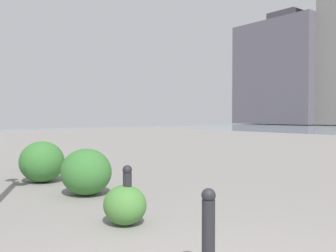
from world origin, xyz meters
The scene contains 7 objects.
building_highrise centered at (38.62, -61.08, 9.91)m, with size 16.67×12.32×21.87m.
bollard_near centered at (0.73, -0.58, 0.44)m, with size 0.13×0.13×0.84m.
bollard_mid centered at (2.58, -0.90, 0.43)m, with size 0.13×0.13×0.82m.
shrub_low centered at (8.32, -1.59, 0.33)m, with size 0.77×0.69×0.66m.
shrub_round centered at (2.62, -0.89, 0.27)m, with size 0.63×0.57×0.54m.
shrub_wide centered at (4.65, -1.32, 0.44)m, with size 1.03×0.92×0.87m.
shrub_tall centered at (6.48, -1.15, 0.46)m, with size 1.08×0.97×0.92m.
Camera 1 is at (-1.51, 1.73, 1.48)m, focal length 38.29 mm.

